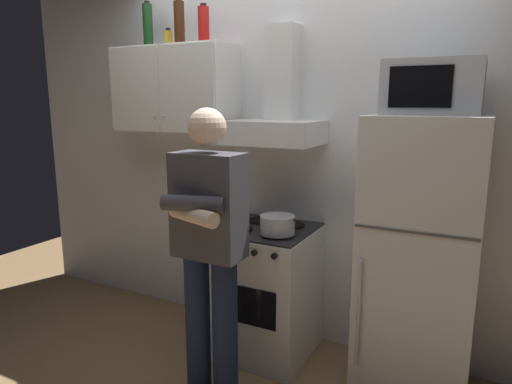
{
  "coord_description": "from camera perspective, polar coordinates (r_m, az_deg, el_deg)",
  "views": [
    {
      "loc": [
        1.19,
        -2.3,
        1.67
      ],
      "look_at": [
        0.0,
        0.0,
        1.15
      ],
      "focal_mm": 31.79,
      "sensor_mm": 36.0,
      "label": 1
    }
  ],
  "objects": [
    {
      "name": "bottle_wine_green",
      "position": [
        3.55,
        -13.45,
        19.69
      ],
      "size": [
        0.07,
        0.07,
        0.32
      ],
      "color": "#19471E",
      "rests_on": "upper_cabinet"
    },
    {
      "name": "ground_plane",
      "position": [
        3.08,
        0.0,
        -21.44
      ],
      "size": [
        7.0,
        7.0,
        0.0
      ],
      "primitive_type": "plane",
      "color": "olive"
    },
    {
      "name": "person_standing",
      "position": [
        2.46,
        -5.95,
        -6.95
      ],
      "size": [
        0.38,
        0.33,
        1.64
      ],
      "color": "#192342",
      "rests_on": "ground_plane"
    },
    {
      "name": "upper_cabinet",
      "position": [
        3.37,
        -10.19,
        12.53
      ],
      "size": [
        0.9,
        0.37,
        0.6
      ],
      "color": "white"
    },
    {
      "name": "stove_oven",
      "position": [
        3.1,
        1.33,
        -12.21
      ],
      "size": [
        0.6,
        0.62,
        0.87
      ],
      "color": "white",
      "rests_on": "ground_plane"
    },
    {
      "name": "back_wall_tiled",
      "position": [
        3.15,
        5.05,
        5.48
      ],
      "size": [
        4.8,
        0.1,
        2.7
      ],
      "primitive_type": "cube",
      "color": "white",
      "rests_on": "ground_plane"
    },
    {
      "name": "bottle_spice_jar",
      "position": [
        3.43,
        -10.98,
        18.45
      ],
      "size": [
        0.06,
        0.06,
        0.13
      ],
      "color": "gold",
      "rests_on": "upper_cabinet"
    },
    {
      "name": "refrigerator",
      "position": [
        2.71,
        19.9,
        -8.08
      ],
      "size": [
        0.6,
        0.62,
        1.6
      ],
      "color": "silver",
      "rests_on": "ground_plane"
    },
    {
      "name": "cooking_pot",
      "position": [
        2.77,
        2.71,
        -4.12
      ],
      "size": [
        0.31,
        0.21,
        0.11
      ],
      "color": "#B7BABF",
      "rests_on": "stove_oven"
    },
    {
      "name": "bottle_rum_dark",
      "position": [
        3.36,
        -9.62,
        20.23
      ],
      "size": [
        0.07,
        0.07,
        0.31
      ],
      "color": "#47230F",
      "rests_on": "upper_cabinet"
    },
    {
      "name": "microwave",
      "position": [
        2.59,
        21.38,
        12.13
      ],
      "size": [
        0.48,
        0.37,
        0.28
      ],
      "color": "#B7BABF",
      "rests_on": "refrigerator"
    },
    {
      "name": "bottle_soda_red",
      "position": [
        3.22,
        -6.6,
        20.18
      ],
      "size": [
        0.08,
        0.08,
        0.25
      ],
      "color": "red",
      "rests_on": "upper_cabinet"
    },
    {
      "name": "range_hood",
      "position": [
        2.95,
        2.54,
        9.93
      ],
      "size": [
        0.6,
        0.44,
        0.75
      ],
      "color": "white"
    }
  ]
}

